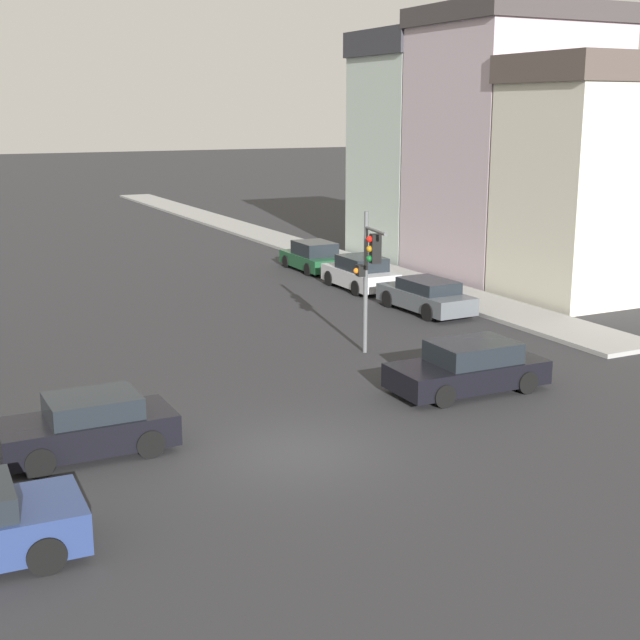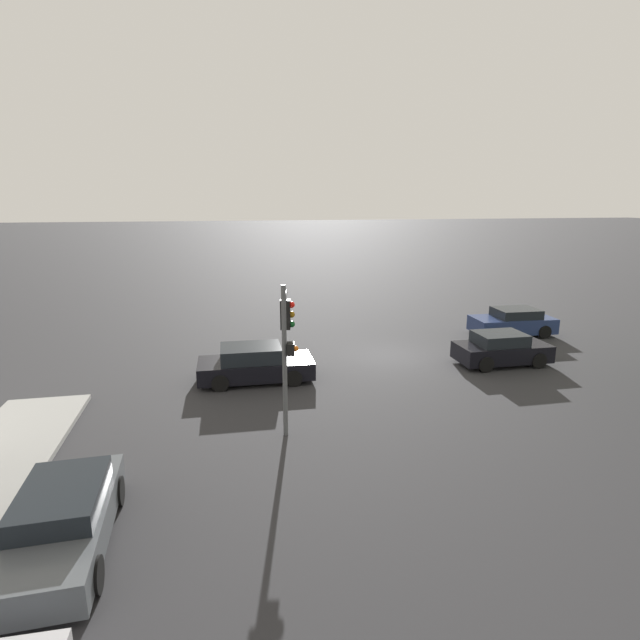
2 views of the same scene
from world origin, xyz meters
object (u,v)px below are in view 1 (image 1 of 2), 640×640
at_px(crossing_car_2, 89,426).
at_px(traffic_signal, 369,263).
at_px(parked_car_1, 360,274).
at_px(parked_car_2, 314,257).
at_px(parked_car_0, 426,296).
at_px(crossing_car_0, 469,368).

bearing_deg(crossing_car_2, traffic_signal, -156.05).
height_order(parked_car_1, parked_car_2, parked_car_1).
bearing_deg(crossing_car_2, parked_car_2, -128.58).
bearing_deg(crossing_car_2, parked_car_0, -149.43).
bearing_deg(parked_car_0, parked_car_1, -1.21).
bearing_deg(crossing_car_2, parked_car_1, -136.97).
relative_size(parked_car_0, parked_car_2, 1.07).
height_order(traffic_signal, crossing_car_0, traffic_signal).
relative_size(crossing_car_2, parked_car_2, 0.93).
relative_size(traffic_signal, parked_car_1, 1.11).
relative_size(parked_car_1, parked_car_2, 0.98).
bearing_deg(parked_car_2, traffic_signal, 160.80).
bearing_deg(parked_car_0, traffic_signal, 129.03).
bearing_deg(parked_car_0, crossing_car_0, 151.35).
bearing_deg(crossing_car_0, parked_car_1, -106.63).
height_order(crossing_car_2, parked_car_1, parked_car_1).
relative_size(parked_car_0, parked_car_1, 1.08).
bearing_deg(traffic_signal, parked_car_2, -99.73).
bearing_deg(crossing_car_2, crossing_car_0, 179.65).
bearing_deg(parked_car_1, parked_car_2, -2.04).
distance_m(traffic_signal, parked_car_2, 15.79).
bearing_deg(traffic_signal, parked_car_1, -107.75).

